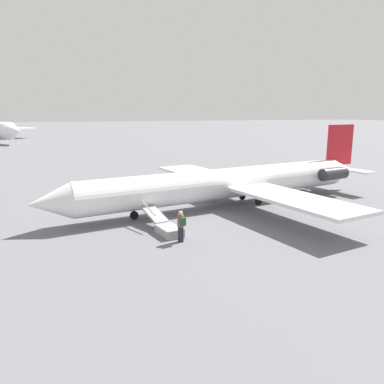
{
  "coord_description": "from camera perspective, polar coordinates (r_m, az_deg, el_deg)",
  "views": [
    {
      "loc": [
        12.8,
        24.41,
        6.87
      ],
      "look_at": [
        3.28,
        1.17,
        1.56
      ],
      "focal_mm": 35.0,
      "sensor_mm": 36.0,
      "label": 1
    }
  ],
  "objects": [
    {
      "name": "ground_plane",
      "position": [
        28.41,
        5.24,
        -2.11
      ],
      "size": [
        600.0,
        600.0,
        0.0
      ],
      "primitive_type": "plane",
      "color": "slate"
    },
    {
      "name": "airplane_main",
      "position": [
        28.52,
        6.69,
        1.52
      ],
      "size": [
        28.14,
        21.6,
        5.88
      ],
      "rotation": [
        0.0,
        0.0,
        0.13
      ],
      "color": "white",
      "rests_on": "ground"
    },
    {
      "name": "boarding_stairs",
      "position": [
        21.93,
        -3.97,
        -5.38
      ],
      "size": [
        1.54,
        4.11,
        1.54
      ],
      "rotation": [
        0.0,
        0.0,
        -1.44
      ],
      "color": "#99999E",
      "rests_on": "ground"
    },
    {
      "name": "passenger",
      "position": [
        20.23,
        -1.69,
        -4.93
      ],
      "size": [
        0.37,
        0.56,
        1.74
      ],
      "rotation": [
        0.0,
        0.0,
        -1.44
      ],
      "color": "#23232D",
      "rests_on": "ground"
    }
  ]
}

